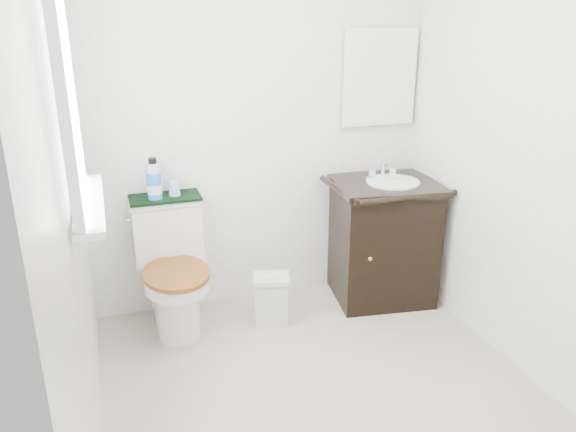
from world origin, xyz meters
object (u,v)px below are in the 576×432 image
mouthwash_bottle (154,180)px  vanity (383,238)px  toilet (173,274)px  cup (174,188)px  trash_bin (272,299)px

mouthwash_bottle → vanity: bearing=-6.3°
toilet → mouthwash_bottle: mouthwash_bottle is taller
cup → toilet: bearing=-116.6°
toilet → vanity: bearing=-2.7°
cup → vanity: bearing=-7.9°
trash_bin → vanity: bearing=7.2°
mouthwash_bottle → cup: size_ratio=2.83×
cup → trash_bin: bearing=-29.3°
toilet → cup: 0.52m
vanity → mouthwash_bottle: mouthwash_bottle is taller
vanity → trash_bin: (-0.82, -0.10, -0.27)m
vanity → trash_bin: size_ratio=2.85×
trash_bin → mouthwash_bottle: (-0.63, 0.26, 0.76)m
trash_bin → cup: 0.91m
vanity → cup: (-1.33, 0.19, 0.42)m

